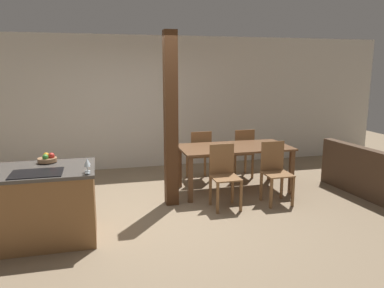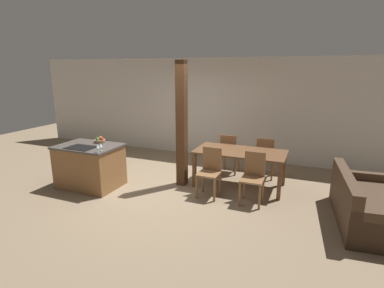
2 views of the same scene
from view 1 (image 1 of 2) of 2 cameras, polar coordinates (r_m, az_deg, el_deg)
name	(u,v)px [view 1 (image 1 of 2)]	position (r m, az deg, el deg)	size (l,w,h in m)	color
ground_plane	(155,213)	(5.49, -5.66, -10.48)	(16.00, 16.00, 0.00)	#847056
wall_back	(134,103)	(7.79, -8.83, 6.19)	(11.20, 0.08, 2.70)	silver
kitchen_island	(42,204)	(4.89, -21.85, -8.53)	(1.26, 0.89, 0.89)	olive
fruit_bowl	(47,159)	(5.03, -21.16, -2.09)	(0.23, 0.23, 0.11)	#99704C
wine_glass_near	(87,164)	(4.32, -15.71, -2.89)	(0.07, 0.07, 0.15)	silver
wine_glass_middle	(87,162)	(4.41, -15.68, -2.62)	(0.07, 0.07, 0.15)	silver
dining_table	(234,152)	(6.31, 6.46, -1.24)	(1.85, 0.92, 0.77)	brown
dining_chair_near_left	(224,175)	(5.59, 4.90, -4.66)	(0.40, 0.40, 0.94)	brown
dining_chair_near_right	(275,171)	(5.91, 12.57, -4.02)	(0.40, 0.40, 0.94)	brown
dining_chair_far_left	(200,154)	(6.86, 1.16, -1.58)	(0.40, 0.40, 0.94)	brown
dining_chair_far_right	(242,152)	(7.12, 7.63, -1.20)	(0.40, 0.40, 0.94)	brown
couch	(378,178)	(6.90, 26.50, -4.64)	(1.04, 1.90, 0.80)	#473323
timber_post	(171,120)	(5.54, -3.25, 3.60)	(0.19, 0.19, 2.58)	#4C2D19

